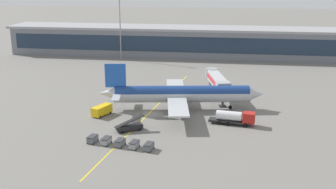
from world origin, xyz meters
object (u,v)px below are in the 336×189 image
object	(u,v)px
fuel_tanker	(235,118)
baggage_cart_1	(106,141)
baggage_cart_4	(149,147)
baggage_cart_3	(134,145)
lavatory_truck	(102,110)
main_airliner	(181,94)
belt_loader	(130,127)
baggage_cart_2	(120,143)
baggage_cart_0	(92,139)

from	to	relation	value
fuel_tanker	baggage_cart_1	xyz separation A→B (m)	(-26.88, -15.96, -0.96)
fuel_tanker	baggage_cart_4	size ratio (longest dim) A/B	3.83
baggage_cart_1	baggage_cart_3	world-z (taller)	same
lavatory_truck	main_airliner	bearing A→B (deg)	21.50
fuel_tanker	belt_loader	distance (m)	25.03
belt_loader	baggage_cart_2	distance (m)	8.86
lavatory_truck	baggage_cart_0	world-z (taller)	lavatory_truck
main_airliner	fuel_tanker	size ratio (longest dim) A/B	3.92
main_airliner	lavatory_truck	size ratio (longest dim) A/B	6.94
lavatory_truck	baggage_cart_0	xyz separation A→B (m)	(3.22, -17.47, -0.64)
fuel_tanker	baggage_cart_3	size ratio (longest dim) A/B	3.83
baggage_cart_0	baggage_cart_2	size ratio (longest dim) A/B	1.00
belt_loader	baggage_cart_4	size ratio (longest dim) A/B	2.26
baggage_cart_1	baggage_cart_0	bearing A→B (deg)	169.87
baggage_cart_4	fuel_tanker	bearing A→B (deg)	45.36
fuel_tanker	belt_loader	size ratio (longest dim) A/B	1.70
baggage_cart_2	baggage_cart_3	xyz separation A→B (m)	(3.15, -0.56, 0.00)
baggage_cart_2	main_airliner	bearing A→B (deg)	69.60
baggage_cart_1	fuel_tanker	bearing A→B (deg)	30.70
fuel_tanker	baggage_cart_3	distance (m)	26.77
main_airliner	belt_loader	size ratio (longest dim) A/B	6.66
baggage_cart_3	baggage_cart_2	bearing A→B (deg)	169.87
baggage_cart_3	main_airliner	bearing A→B (deg)	76.16
main_airliner	lavatory_truck	world-z (taller)	main_airliner
main_airliner	baggage_cart_3	world-z (taller)	main_airliner
fuel_tanker	baggage_cart_1	distance (m)	31.28
lavatory_truck	baggage_cart_3	bearing A→B (deg)	-56.53
lavatory_truck	belt_loader	xyz separation A→B (m)	(9.43, -9.74, -0.43)
main_airliner	baggage_cart_0	world-z (taller)	main_airliner
lavatory_truck	baggage_cart_1	size ratio (longest dim) A/B	2.17
lavatory_truck	baggage_cart_4	xyz separation A→B (m)	(15.82, -19.72, -0.64)
baggage_cart_0	baggage_cart_2	distance (m)	6.40
lavatory_truck	baggage_cart_1	distance (m)	19.14
main_airliner	baggage_cart_2	bearing A→B (deg)	-110.40
baggage_cart_0	baggage_cart_4	xyz separation A→B (m)	(12.60, -2.25, 0.00)
main_airliner	baggage_cart_3	xyz separation A→B (m)	(-6.59, -26.74, -3.44)
fuel_tanker	lavatory_truck	world-z (taller)	fuel_tanker
fuel_tanker	lavatory_truck	bearing A→B (deg)	176.44
baggage_cart_4	baggage_cart_2	bearing A→B (deg)	169.87
baggage_cart_2	baggage_cart_1	bearing A→B (deg)	169.87
main_airliner	baggage_cart_3	size ratio (longest dim) A/B	15.04
lavatory_truck	baggage_cart_0	distance (m)	17.78
main_airliner	lavatory_truck	xyz separation A→B (m)	(-19.25, -7.58, -2.80)
main_airliner	baggage_cart_3	distance (m)	27.76
lavatory_truck	baggage_cart_1	world-z (taller)	lavatory_truck
main_airliner	baggage_cart_0	xyz separation A→B (m)	(-16.04, -25.06, -3.44)
fuel_tanker	lavatory_truck	xyz separation A→B (m)	(-33.25, 2.07, -0.32)
baggage_cart_1	baggage_cart_3	bearing A→B (deg)	-10.13
fuel_tanker	lavatory_truck	distance (m)	33.31
baggage_cart_4	main_airliner	bearing A→B (deg)	82.82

